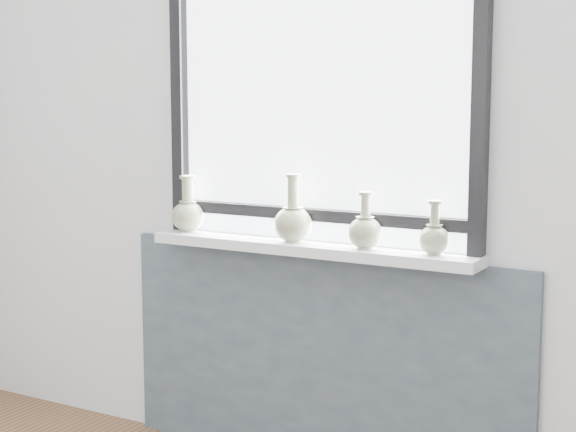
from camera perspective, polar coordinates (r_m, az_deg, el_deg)
The scene contains 8 objects.
back_wall at distance 3.34m, azimuth 2.23°, elevation 5.29°, with size 3.60×0.02×2.60m, color silver.
apron_panel at distance 3.46m, azimuth 1.92°, elevation -9.28°, with size 1.70×0.03×0.86m, color #4D5A68.
windowsill at distance 3.29m, azimuth 1.39°, elevation -2.09°, with size 1.32×0.18×0.04m, color silver.
window at distance 3.30m, azimuth 1.95°, elevation 7.72°, with size 1.30×0.06×1.05m.
vase_a at distance 3.58m, azimuth -6.48°, elevation 0.19°, with size 0.13×0.13×0.23m.
vase_b at distance 3.30m, azimuth 0.32°, elevation -0.33°, with size 0.15×0.15×0.26m.
vase_c at distance 3.17m, azimuth 5.00°, elevation -0.92°, with size 0.13×0.13×0.21m.
vase_d at distance 3.08m, azimuth 9.44°, elevation -1.35°, with size 0.11×0.11×0.19m.
Camera 1 is at (1.55, -1.14, 1.44)m, focal length 55.00 mm.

